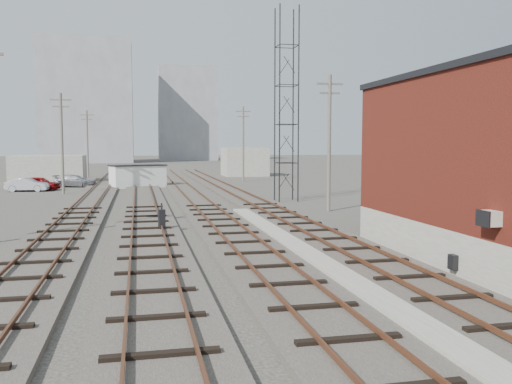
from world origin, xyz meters
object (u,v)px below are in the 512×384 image
object	(u,v)px
car_grey	(75,181)
site_trailer	(138,176)
car_silver	(27,185)
car_red	(39,183)
switch_stand	(162,220)

from	to	relation	value
car_grey	site_trailer	bearing A→B (deg)	-94.93
site_trailer	car_silver	distance (m)	10.63
site_trailer	car_red	world-z (taller)	site_trailer
switch_stand	site_trailer	distance (m)	29.90
car_red	car_grey	bearing A→B (deg)	-23.16
car_silver	switch_stand	bearing A→B (deg)	-149.73
site_trailer	car_silver	bearing A→B (deg)	175.03
switch_stand	site_trailer	bearing A→B (deg)	82.66
site_trailer	car_grey	distance (m)	6.80
car_red	car_silver	bearing A→B (deg)	163.40
car_silver	car_grey	distance (m)	6.12
site_trailer	car_silver	xyz separation A→B (m)	(-10.26, -2.74, -0.55)
switch_stand	car_red	world-z (taller)	switch_stand
switch_stand	car_red	distance (m)	30.31
car_grey	switch_stand	bearing A→B (deg)	-153.86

